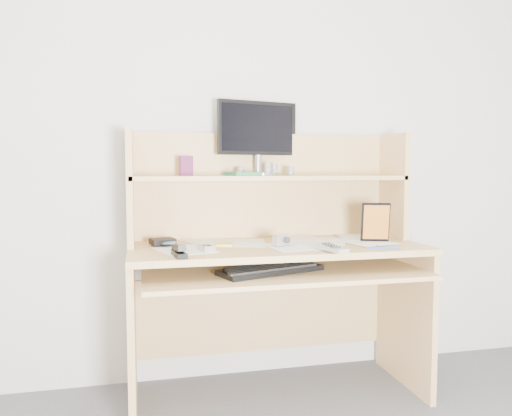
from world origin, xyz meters
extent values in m
cube|color=beige|center=(0.00, 1.80, 1.25)|extent=(3.60, 0.04, 2.50)
cube|color=tan|center=(0.00, 1.48, 0.73)|extent=(1.40, 0.60, 0.03)
cube|color=tan|center=(-0.68, 1.48, 0.36)|extent=(0.03, 0.56, 0.72)
cube|color=tan|center=(0.68, 1.48, 0.36)|extent=(0.03, 0.56, 0.72)
cube|color=tan|center=(0.00, 1.77, 0.34)|extent=(1.34, 0.02, 0.41)
cube|color=tan|center=(0.00, 1.36, 0.64)|extent=(1.28, 0.55, 0.02)
cube|color=tan|center=(0.00, 1.77, 1.02)|extent=(1.40, 0.02, 0.55)
cube|color=tan|center=(-0.68, 1.63, 1.02)|extent=(0.03, 0.30, 0.55)
cube|color=tan|center=(0.68, 1.63, 1.02)|extent=(0.03, 0.30, 0.55)
cube|color=tan|center=(0.00, 1.63, 1.07)|extent=(1.38, 0.30, 0.02)
cube|color=white|center=(0.00, 1.48, 0.75)|extent=(1.32, 0.54, 0.01)
cube|color=black|center=(-0.07, 1.33, 0.66)|extent=(0.51, 0.32, 0.02)
cube|color=black|center=(-0.07, 1.33, 0.68)|extent=(0.47, 0.29, 0.01)
cube|color=#9A9A95|center=(0.18, 1.23, 0.77)|extent=(0.10, 0.20, 0.02)
cube|color=#B2B2B4|center=(-0.36, 1.38, 0.77)|extent=(0.07, 0.11, 0.02)
cube|color=black|center=(-0.49, 1.26, 0.78)|extent=(0.06, 0.15, 0.05)
cube|color=black|center=(-0.54, 1.58, 0.77)|extent=(0.13, 0.12, 0.03)
cube|color=#FAFF43|center=(-0.25, 1.51, 0.76)|extent=(0.10, 0.10, 0.01)
cube|color=#ABABAD|center=(0.00, 1.42, 0.78)|extent=(0.09, 0.07, 0.05)
cube|color=black|center=(0.49, 1.44, 0.85)|extent=(0.14, 0.06, 0.19)
cylinder|color=blue|center=(0.42, 1.22, 0.76)|extent=(0.15, 0.03, 0.01)
cube|color=maroon|center=(-0.42, 1.67, 1.13)|extent=(0.07, 0.05, 0.10)
cube|color=#378959|center=(-0.14, 1.61, 1.09)|extent=(0.17, 0.21, 0.02)
cylinder|color=black|center=(0.11, 1.64, 1.11)|extent=(0.04, 0.04, 0.05)
cylinder|color=white|center=(0.03, 1.67, 1.11)|extent=(0.04, 0.04, 0.06)
cylinder|color=black|center=(-0.14, 1.68, 1.10)|extent=(0.04, 0.04, 0.04)
cylinder|color=white|center=(-0.01, 1.64, 1.11)|extent=(0.04, 0.04, 0.07)
cylinder|color=#9B9B9F|center=(-0.04, 1.70, 1.09)|extent=(0.22, 0.22, 0.01)
cylinder|color=#9B9B9F|center=(-0.04, 1.71, 1.14)|extent=(0.04, 0.04, 0.09)
cube|color=black|center=(-0.04, 1.73, 1.33)|extent=(0.44, 0.13, 0.28)
cube|color=black|center=(-0.04, 1.71, 1.33)|extent=(0.40, 0.10, 0.24)
camera|label=1|loc=(-0.64, -0.81, 1.11)|focal=35.00mm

